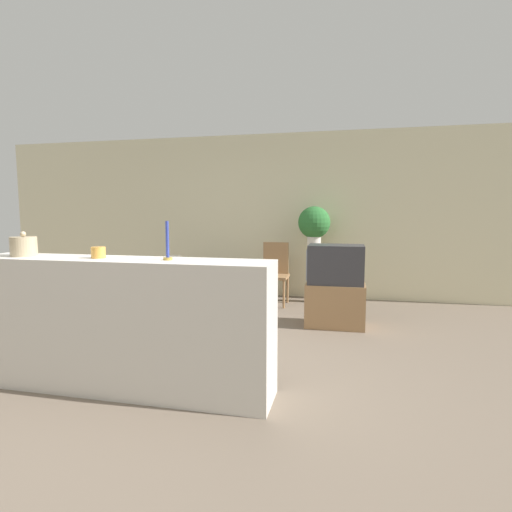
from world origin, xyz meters
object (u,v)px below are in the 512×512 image
object	(u,v)px
wooden_chair	(274,271)
decorative_bowl	(24,246)
potted_plant	(314,223)
television	(335,264)
couch	(168,303)

from	to	relation	value
wooden_chair	decorative_bowl	distance (m)	3.63
wooden_chair	potted_plant	xyz separation A→B (m)	(0.58, 0.25, 0.72)
television	potted_plant	world-z (taller)	potted_plant
television	wooden_chair	bearing A→B (deg)	132.32
television	decorative_bowl	world-z (taller)	decorative_bowl
decorative_bowl	wooden_chair	bearing A→B (deg)	65.07
couch	television	size ratio (longest dim) A/B	2.95
wooden_chair	potted_plant	size ratio (longest dim) A/B	1.53
potted_plant	decorative_bowl	bearing A→B (deg)	-120.78
wooden_chair	television	bearing A→B (deg)	-47.68
television	decorative_bowl	size ratio (longest dim) A/B	3.37
wooden_chair	decorative_bowl	world-z (taller)	decorative_bowl
couch	decorative_bowl	distance (m)	2.06
television	potted_plant	size ratio (longest dim) A/B	1.10
television	wooden_chair	distance (m)	1.43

